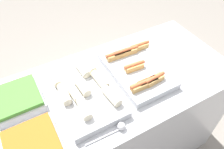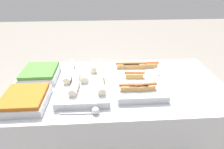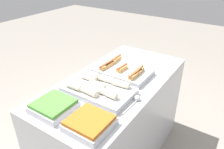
% 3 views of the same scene
% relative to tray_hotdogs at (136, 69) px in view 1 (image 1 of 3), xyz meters
% --- Properties ---
extents(ground_plane, '(12.00, 12.00, 0.00)m').
position_rel_tray_hotdogs_xyz_m(ground_plane, '(-0.14, -0.00, -0.98)').
color(ground_plane, gray).
extents(counter, '(1.55, 0.76, 0.95)m').
position_rel_tray_hotdogs_xyz_m(counter, '(-0.14, -0.00, -0.51)').
color(counter, '#B7BABF').
rests_on(counter, ground_plane).
extents(tray_hotdogs, '(0.36, 0.49, 0.10)m').
position_rel_tray_hotdogs_xyz_m(tray_hotdogs, '(0.00, 0.00, 0.00)').
color(tray_hotdogs, '#B7BABF').
rests_on(tray_hotdogs, counter).
extents(tray_wraps, '(0.33, 0.55, 0.10)m').
position_rel_tray_hotdogs_xyz_m(tray_wraps, '(-0.38, 0.00, 0.00)').
color(tray_wraps, '#B7BABF').
rests_on(tray_wraps, counter).
extents(tray_side_front, '(0.27, 0.27, 0.07)m').
position_rel_tray_hotdogs_xyz_m(tray_side_front, '(-0.73, -0.20, 0.00)').
color(tray_side_front, '#B7BABF').
rests_on(tray_side_front, counter).
extents(tray_side_back, '(0.27, 0.27, 0.07)m').
position_rel_tray_hotdogs_xyz_m(tray_side_back, '(-0.73, 0.12, 0.00)').
color(tray_side_back, '#B7BABF').
rests_on(tray_side_back, counter).
extents(serving_spoon_near, '(0.23, 0.04, 0.04)m').
position_rel_tray_hotdogs_xyz_m(serving_spoon_near, '(-0.32, -0.31, -0.02)').
color(serving_spoon_near, silver).
rests_on(serving_spoon_near, counter).
extents(serving_spoon_far, '(0.21, 0.04, 0.04)m').
position_rel_tray_hotdogs_xyz_m(serving_spoon_far, '(-0.32, 0.30, -0.02)').
color(serving_spoon_far, silver).
rests_on(serving_spoon_far, counter).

